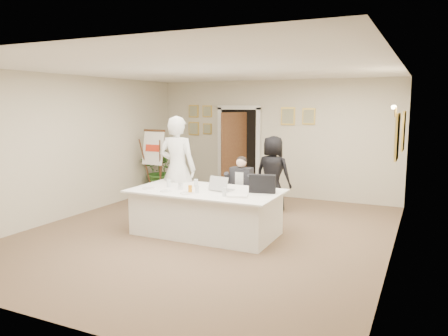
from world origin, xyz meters
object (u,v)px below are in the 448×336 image
object	(u,v)px
standing_woman	(273,174)
standing_man	(177,169)
conference_table	(206,212)
laptop	(222,182)
oj_glass	(190,189)
flip_chart	(156,167)
seated_man	(241,190)
potted_palm	(164,170)
paper_stack	(238,196)
steel_jug	(180,186)
laptop_bag	(262,184)

from	to	relation	value
standing_woman	standing_man	bearing A→B (deg)	53.10
conference_table	standing_man	xyz separation A→B (m)	(-0.91, 0.56, 0.61)
laptop	oj_glass	distance (m)	0.57
flip_chart	oj_glass	xyz separation A→B (m)	(2.32, -2.42, 0.09)
seated_man	laptop	world-z (taller)	seated_man
potted_palm	laptop	bearing A→B (deg)	-41.80
paper_stack	steel_jug	bearing A→B (deg)	173.16
laptop_bag	oj_glass	xyz separation A→B (m)	(-1.07, -0.52, -0.09)
laptop_bag	steel_jug	bearing A→B (deg)	-179.12
standing_woman	steel_jug	size ratio (longest dim) A/B	14.41
paper_stack	standing_man	bearing A→B (deg)	152.70
steel_jug	flip_chart	bearing A→B (deg)	132.14
potted_palm	paper_stack	world-z (taller)	potted_palm
standing_man	laptop	bearing A→B (deg)	151.51
seated_man	conference_table	bearing A→B (deg)	-113.02
laptop	standing_man	bearing A→B (deg)	169.08
oj_glass	standing_woman	bearing A→B (deg)	75.72
laptop_bag	standing_man	bearing A→B (deg)	156.43
standing_man	laptop	distance (m)	1.26
steel_jug	oj_glass	bearing A→B (deg)	-33.04
conference_table	paper_stack	size ratio (longest dim) A/B	7.96
conference_table	flip_chart	xyz separation A→B (m)	(-2.43, 2.08, 0.35)
seated_man	oj_glass	xyz separation A→B (m)	(-0.37, -1.25, 0.20)
standing_man	potted_palm	bearing A→B (deg)	-57.52
potted_palm	paper_stack	xyz separation A→B (m)	(3.28, -2.89, 0.20)
standing_man	steel_jug	distance (m)	0.87
conference_table	paper_stack	distance (m)	0.86
seated_man	oj_glass	size ratio (longest dim) A/B	9.87
flip_chart	steel_jug	size ratio (longest dim) A/B	14.60
conference_table	potted_palm	bearing A→B (deg)	134.49
laptop_bag	steel_jug	size ratio (longest dim) A/B	3.96
conference_table	potted_palm	size ratio (longest dim) A/B	2.15
laptop	paper_stack	distance (m)	0.59
flip_chart	potted_palm	size ratio (longest dim) A/B	1.35
seated_man	flip_chart	bearing A→B (deg)	149.13
seated_man	laptop_bag	world-z (taller)	seated_man
laptop	flip_chart	bearing A→B (deg)	154.56
standing_woman	flip_chart	bearing A→B (deg)	5.71
flip_chart	paper_stack	distance (m)	3.93
seated_man	oj_glass	world-z (taller)	seated_man
laptop_bag	paper_stack	distance (m)	0.53
steel_jug	seated_man	bearing A→B (deg)	56.90
standing_man	laptop_bag	xyz separation A→B (m)	(1.86, -0.38, -0.08)
oj_glass	paper_stack	bearing A→B (deg)	4.46
flip_chart	potted_palm	distance (m)	0.58
laptop	steel_jug	world-z (taller)	laptop
standing_man	laptop_bag	size ratio (longest dim) A/B	4.63
standing_man	standing_woman	distance (m)	2.06
standing_woman	laptop	bearing A→B (deg)	89.27
standing_man	oj_glass	bearing A→B (deg)	124.84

